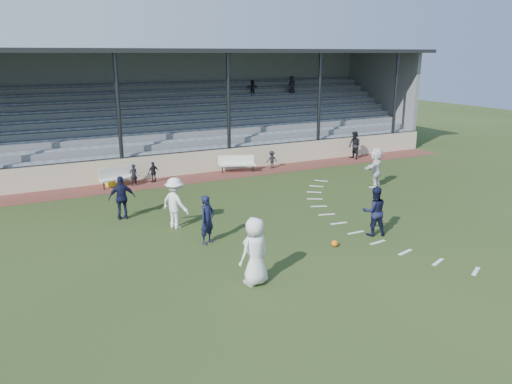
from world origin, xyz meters
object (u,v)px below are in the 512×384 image
player_navy_lead (207,220)px  bench_right (237,162)px  bench_left (119,175)px  player_white_lead (255,251)px  football (335,243)px  official (354,145)px  trash_bin (110,178)px

player_navy_lead → bench_right: bearing=30.4°
bench_left → player_navy_lead: size_ratio=1.19×
bench_right → player_white_lead: bearing=-92.9°
bench_left → football: (4.76, -11.43, -0.47)m
bench_right → official: bearing=19.3°
bench_right → player_navy_lead: player_navy_lead is taller
bench_left → player_navy_lead: 9.19m
bench_left → trash_bin: 0.49m
football → bench_left: bearing=112.6°
bench_left → football: 12.39m
bench_right → football: bench_right is taller
football → bench_right: bearing=81.6°
trash_bin → football: 12.75m
bench_left → bench_right: size_ratio=1.01×
bench_left → bench_right: (6.44, 0.05, 0.00)m
trash_bin → player_navy_lead: bearing=-81.4°
official → trash_bin: bearing=-91.4°
football → player_navy_lead: size_ratio=0.14×
trash_bin → football: bearing=-66.2°
bench_right → trash_bin: (-6.83, 0.19, -0.18)m
bench_right → player_white_lead: size_ratio=1.02×
trash_bin → official: (14.82, -0.29, 0.47)m
bench_left → player_navy_lead: (1.03, -9.13, 0.27)m
trash_bin → player_navy_lead: 9.49m
bench_right → trash_bin: bench_right is taller
player_white_lead → official: (13.38, 12.64, -0.11)m
player_white_lead → player_navy_lead: size_ratio=1.16×
football → player_white_lead: 4.01m
bench_left → bench_right: 6.44m
football → player_navy_lead: 4.44m
trash_bin → player_navy_lead: size_ratio=0.45×
player_white_lead → player_navy_lead: player_white_lead is taller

